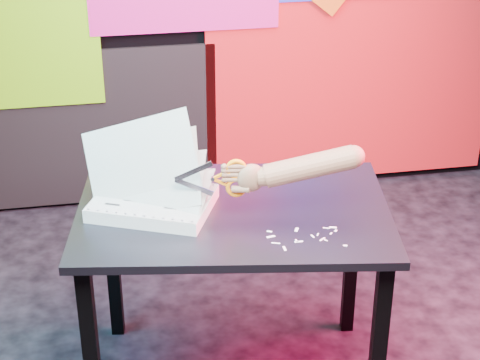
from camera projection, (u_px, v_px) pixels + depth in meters
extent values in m
cube|color=black|center=(298.00, 360.00, 3.22)|extent=(3.00, 3.00, 0.01)
cube|color=red|center=(355.00, 40.00, 4.23)|extent=(1.60, 0.02, 1.60)
cube|color=#6DD40F|center=(18.00, 9.00, 3.83)|extent=(0.75, 0.02, 1.00)
cube|color=black|center=(93.00, 129.00, 4.19)|extent=(1.30, 0.02, 0.85)
cube|color=black|center=(91.00, 356.00, 2.68)|extent=(0.06, 0.06, 0.72)
cube|color=black|center=(113.00, 259.00, 3.22)|extent=(0.06, 0.06, 0.72)
cube|color=black|center=(378.00, 351.00, 2.71)|extent=(0.06, 0.06, 0.72)
cube|color=black|center=(351.00, 256.00, 3.24)|extent=(0.06, 0.06, 0.72)
cube|color=#28282C|center=(233.00, 212.00, 2.80)|extent=(1.18, 0.88, 0.03)
cube|color=#EAE7CA|center=(153.00, 203.00, 2.77)|extent=(0.48, 0.43, 0.05)
cube|color=silver|center=(153.00, 197.00, 2.76)|extent=(0.48, 0.43, 0.00)
cube|color=silver|center=(153.00, 196.00, 2.76)|extent=(0.46, 0.41, 0.12)
cube|color=silver|center=(149.00, 188.00, 2.76)|extent=(0.42, 0.38, 0.21)
cube|color=silver|center=(145.00, 174.00, 2.75)|extent=(0.37, 0.32, 0.30)
cube|color=silver|center=(141.00, 161.00, 2.74)|extent=(0.39, 0.26, 0.35)
cylinder|color=black|center=(88.00, 209.00, 2.68)|extent=(0.01, 0.01, 0.00)
cylinder|color=black|center=(98.00, 210.00, 2.68)|extent=(0.01, 0.01, 0.00)
cylinder|color=black|center=(107.00, 212.00, 2.67)|extent=(0.01, 0.01, 0.00)
cylinder|color=black|center=(116.00, 213.00, 2.66)|extent=(0.01, 0.01, 0.00)
cylinder|color=black|center=(125.00, 214.00, 2.66)|extent=(0.01, 0.01, 0.00)
cylinder|color=black|center=(135.00, 215.00, 2.65)|extent=(0.01, 0.01, 0.00)
cylinder|color=black|center=(144.00, 216.00, 2.64)|extent=(0.01, 0.01, 0.00)
cylinder|color=black|center=(154.00, 217.00, 2.64)|extent=(0.01, 0.01, 0.00)
cylinder|color=black|center=(163.00, 218.00, 2.63)|extent=(0.01, 0.01, 0.00)
cylinder|color=black|center=(173.00, 219.00, 2.62)|extent=(0.01, 0.01, 0.00)
cylinder|color=black|center=(182.00, 220.00, 2.62)|extent=(0.01, 0.01, 0.00)
cylinder|color=black|center=(192.00, 222.00, 2.61)|extent=(0.01, 0.01, 0.00)
cylinder|color=black|center=(117.00, 175.00, 2.92)|extent=(0.01, 0.01, 0.00)
cylinder|color=black|center=(126.00, 176.00, 2.91)|extent=(0.01, 0.01, 0.00)
cylinder|color=black|center=(134.00, 177.00, 2.90)|extent=(0.01, 0.01, 0.00)
cylinder|color=black|center=(143.00, 177.00, 2.90)|extent=(0.01, 0.01, 0.00)
cylinder|color=black|center=(152.00, 178.00, 2.89)|extent=(0.01, 0.01, 0.00)
cylinder|color=black|center=(160.00, 179.00, 2.88)|extent=(0.01, 0.01, 0.00)
cylinder|color=black|center=(169.00, 180.00, 2.88)|extent=(0.01, 0.01, 0.00)
cylinder|color=black|center=(178.00, 181.00, 2.87)|extent=(0.01, 0.01, 0.00)
cylinder|color=black|center=(187.00, 182.00, 2.86)|extent=(0.01, 0.01, 0.00)
cylinder|color=black|center=(195.00, 183.00, 2.86)|extent=(0.01, 0.01, 0.00)
cylinder|color=black|center=(204.00, 184.00, 2.85)|extent=(0.01, 0.01, 0.00)
cylinder|color=black|center=(213.00, 185.00, 2.84)|extent=(0.01, 0.01, 0.00)
cube|color=black|center=(132.00, 187.00, 2.83)|extent=(0.07, 0.04, 0.00)
cube|color=black|center=(161.00, 193.00, 2.79)|extent=(0.05, 0.03, 0.00)
cube|color=black|center=(137.00, 201.00, 2.74)|extent=(0.09, 0.05, 0.00)
cube|color=black|center=(170.00, 208.00, 2.69)|extent=(0.04, 0.03, 0.00)
cube|color=black|center=(112.00, 204.00, 2.71)|extent=(0.05, 0.03, 0.00)
cube|color=black|center=(174.00, 188.00, 2.82)|extent=(0.06, 0.04, 0.00)
cube|color=silver|center=(194.00, 171.00, 2.65)|extent=(0.13, 0.02, 0.07)
cube|color=silver|center=(194.00, 187.00, 2.67)|extent=(0.13, 0.02, 0.07)
cylinder|color=silver|center=(213.00, 179.00, 2.66)|extent=(0.02, 0.01, 0.01)
cube|color=orange|center=(219.00, 182.00, 2.67)|extent=(0.05, 0.02, 0.03)
cube|color=orange|center=(219.00, 176.00, 2.66)|extent=(0.05, 0.02, 0.03)
torus|color=orange|center=(236.00, 169.00, 2.65)|extent=(0.07, 0.02, 0.07)
torus|color=orange|center=(236.00, 187.00, 2.68)|extent=(0.07, 0.02, 0.07)
ellipsoid|color=#946146|center=(251.00, 178.00, 2.67)|extent=(0.10, 0.06, 0.10)
cylinder|color=#946146|center=(236.00, 179.00, 2.67)|extent=(0.08, 0.03, 0.02)
cylinder|color=#946146|center=(236.00, 174.00, 2.66)|extent=(0.07, 0.03, 0.02)
cylinder|color=#946146|center=(236.00, 170.00, 2.65)|extent=(0.06, 0.03, 0.02)
cylinder|color=#946146|center=(236.00, 166.00, 2.65)|extent=(0.06, 0.03, 0.02)
cylinder|color=#946146|center=(241.00, 189.00, 2.67)|extent=(0.07, 0.05, 0.03)
cylinder|color=#946146|center=(266.00, 176.00, 2.67)|extent=(0.07, 0.07, 0.07)
cylinder|color=#946146|center=(309.00, 167.00, 2.66)|extent=(0.32, 0.12, 0.15)
sphere|color=#946146|center=(354.00, 157.00, 2.65)|extent=(0.08, 0.08, 0.08)
cube|color=white|center=(271.00, 237.00, 2.62)|extent=(0.03, 0.01, 0.00)
cube|color=white|center=(270.00, 231.00, 2.65)|extent=(0.02, 0.01, 0.00)
cube|color=white|center=(331.00, 233.00, 2.64)|extent=(0.01, 0.01, 0.00)
cube|color=white|center=(297.00, 230.00, 2.66)|extent=(0.02, 0.03, 0.00)
cube|color=white|center=(336.00, 231.00, 2.65)|extent=(0.01, 0.02, 0.00)
cube|color=white|center=(299.00, 242.00, 2.59)|extent=(0.03, 0.01, 0.00)
cube|color=white|center=(326.00, 240.00, 2.60)|extent=(0.01, 0.01, 0.00)
cube|color=white|center=(313.00, 236.00, 2.62)|extent=(0.01, 0.02, 0.00)
cube|color=white|center=(318.00, 234.00, 2.63)|extent=(0.01, 0.02, 0.00)
cube|color=white|center=(345.00, 246.00, 2.57)|extent=(0.01, 0.01, 0.00)
cube|color=white|center=(297.00, 241.00, 2.59)|extent=(0.01, 0.02, 0.00)
cube|color=white|center=(326.00, 228.00, 2.67)|extent=(0.02, 0.01, 0.00)
cube|color=white|center=(276.00, 243.00, 2.58)|extent=(0.03, 0.01, 0.00)
cube|color=white|center=(285.00, 249.00, 2.55)|extent=(0.01, 0.03, 0.00)
cube|color=white|center=(333.00, 227.00, 2.67)|extent=(0.03, 0.02, 0.00)
cube|color=white|center=(322.00, 239.00, 2.60)|extent=(0.02, 0.02, 0.00)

